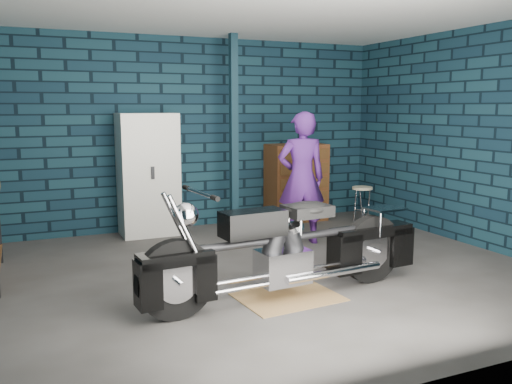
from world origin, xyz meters
TOP-DOWN VIEW (x-y plane):
  - ground at (0.00, 0.00)m, footprint 6.00×6.00m
  - room_walls at (0.00, 0.55)m, footprint 6.02×5.01m
  - support_post at (0.55, 1.95)m, footprint 0.10×0.10m
  - drip_mat at (0.01, -0.77)m, footprint 0.95×0.74m
  - motorcycle at (0.01, -0.77)m, footprint 2.45×0.83m
  - person at (1.08, 0.98)m, footprint 0.69×0.53m
  - locker at (-0.59, 2.23)m, footprint 0.77×0.55m
  - tool_chest at (1.69, 2.23)m, footprint 0.88×0.49m
  - shop_stool at (2.49, 1.66)m, footprint 0.34×0.34m

SIDE VIEW (x-z plane):
  - ground at x=0.00m, z-range 0.00..0.00m
  - drip_mat at x=0.01m, z-range 0.00..0.01m
  - shop_stool at x=2.49m, z-range 0.00..0.55m
  - motorcycle at x=0.01m, z-range 0.00..1.06m
  - tool_chest at x=1.69m, z-range 0.00..1.17m
  - locker at x=-0.59m, z-range 0.00..1.65m
  - person at x=1.08m, z-range 0.00..1.67m
  - support_post at x=0.55m, z-range 0.00..2.70m
  - room_walls at x=0.00m, z-range 0.55..3.26m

